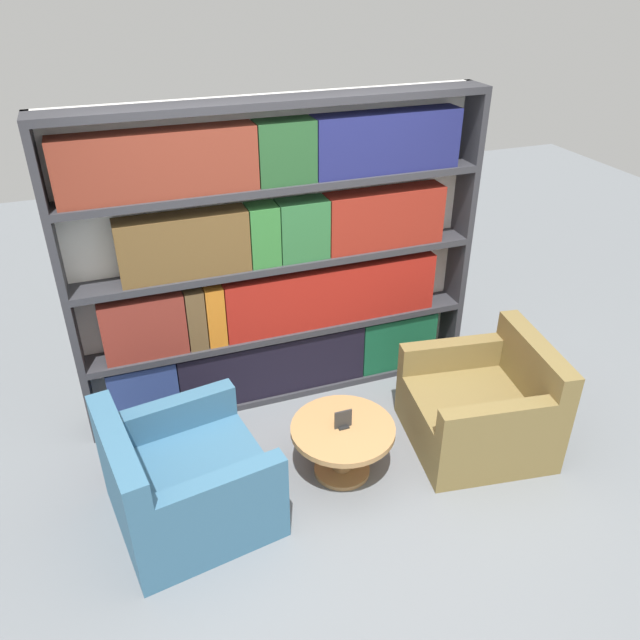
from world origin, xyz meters
name	(u,v)px	position (x,y,z in m)	size (l,w,h in m)	color
ground_plane	(350,510)	(0.00, 0.00, 0.00)	(14.00, 14.00, 0.00)	slate
bookshelf	(280,266)	(-0.01, 1.38, 1.11)	(3.01, 0.30, 2.29)	silver
armchair_left	(185,483)	(-0.97, 0.31, 0.28)	(1.03, 1.03, 0.79)	#386684
armchair_right	(482,409)	(1.14, 0.31, 0.28)	(1.03, 1.02, 0.79)	olive
coffee_table	(343,440)	(0.08, 0.34, 0.28)	(0.69, 0.69, 0.39)	#AD7F4C
table_sign	(343,420)	(0.08, 0.34, 0.44)	(0.12, 0.06, 0.13)	black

